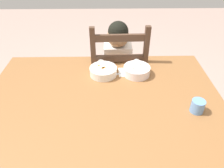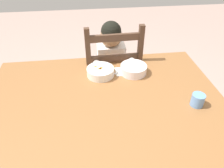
{
  "view_description": "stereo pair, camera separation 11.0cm",
  "coord_description": "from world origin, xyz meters",
  "px_view_note": "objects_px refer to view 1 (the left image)",
  "views": [
    {
      "loc": [
        0.04,
        -0.95,
        1.53
      ],
      "look_at": [
        0.06,
        0.08,
        0.76
      ],
      "focal_mm": 34.21,
      "sensor_mm": 36.0,
      "label": 1
    },
    {
      "loc": [
        -0.07,
        -0.95,
        1.53
      ],
      "look_at": [
        0.06,
        0.08,
        0.76
      ],
      "focal_mm": 34.21,
      "sensor_mm": 36.0,
      "label": 2
    }
  ],
  "objects_px": {
    "child_figure": "(118,62)",
    "dining_chair": "(118,78)",
    "spoon": "(115,74)",
    "drinking_cup": "(198,106)",
    "bowl_of_carrots": "(103,71)",
    "bowl_of_peas": "(137,70)",
    "dining_table": "(103,109)"
  },
  "relations": [
    {
      "from": "child_figure",
      "to": "dining_chair",
      "type": "bearing_deg",
      "value": 70.01
    },
    {
      "from": "spoon",
      "to": "drinking_cup",
      "type": "xyz_separation_m",
      "value": [
        0.44,
        -0.36,
        0.03
      ]
    },
    {
      "from": "child_figure",
      "to": "spoon",
      "type": "bearing_deg",
      "value": -96.6
    },
    {
      "from": "bowl_of_carrots",
      "to": "drinking_cup",
      "type": "bearing_deg",
      "value": -35.43
    },
    {
      "from": "child_figure",
      "to": "spoon",
      "type": "xyz_separation_m",
      "value": [
        -0.03,
        -0.3,
        0.08
      ]
    },
    {
      "from": "bowl_of_peas",
      "to": "drinking_cup",
      "type": "height_order",
      "value": "drinking_cup"
    },
    {
      "from": "child_figure",
      "to": "bowl_of_carrots",
      "type": "xyz_separation_m",
      "value": [
        -0.11,
        -0.29,
        0.1
      ]
    },
    {
      "from": "dining_chair",
      "to": "bowl_of_peas",
      "type": "height_order",
      "value": "dining_chair"
    },
    {
      "from": "dining_table",
      "to": "bowl_of_carrots",
      "type": "distance_m",
      "value": 0.28
    },
    {
      "from": "dining_chair",
      "to": "drinking_cup",
      "type": "relative_size",
      "value": 13.49
    },
    {
      "from": "bowl_of_peas",
      "to": "drinking_cup",
      "type": "relative_size",
      "value": 2.44
    },
    {
      "from": "dining_table",
      "to": "spoon",
      "type": "distance_m",
      "value": 0.28
    },
    {
      "from": "child_figure",
      "to": "drinking_cup",
      "type": "height_order",
      "value": "child_figure"
    },
    {
      "from": "dining_chair",
      "to": "bowl_of_carrots",
      "type": "height_order",
      "value": "dining_chair"
    },
    {
      "from": "dining_table",
      "to": "spoon",
      "type": "xyz_separation_m",
      "value": [
        0.08,
        0.25,
        0.09
      ]
    },
    {
      "from": "child_figure",
      "to": "bowl_of_peas",
      "type": "bearing_deg",
      "value": -68.56
    },
    {
      "from": "spoon",
      "to": "drinking_cup",
      "type": "distance_m",
      "value": 0.57
    },
    {
      "from": "dining_table",
      "to": "bowl_of_peas",
      "type": "height_order",
      "value": "bowl_of_peas"
    },
    {
      "from": "spoon",
      "to": "dining_table",
      "type": "bearing_deg",
      "value": -107.17
    },
    {
      "from": "child_figure",
      "to": "drinking_cup",
      "type": "distance_m",
      "value": 0.78
    },
    {
      "from": "dining_chair",
      "to": "spoon",
      "type": "bearing_deg",
      "value": -96.81
    },
    {
      "from": "child_figure",
      "to": "bowl_of_peas",
      "type": "xyz_separation_m",
      "value": [
        0.11,
        -0.29,
        0.11
      ]
    },
    {
      "from": "bowl_of_peas",
      "to": "spoon",
      "type": "relative_size",
      "value": 1.29
    },
    {
      "from": "bowl_of_peas",
      "to": "drinking_cup",
      "type": "distance_m",
      "value": 0.47
    },
    {
      "from": "dining_table",
      "to": "drinking_cup",
      "type": "xyz_separation_m",
      "value": [
        0.51,
        -0.11,
        0.12
      ]
    },
    {
      "from": "dining_table",
      "to": "drinking_cup",
      "type": "distance_m",
      "value": 0.54
    },
    {
      "from": "dining_chair",
      "to": "bowl_of_peas",
      "type": "relative_size",
      "value": 5.52
    },
    {
      "from": "child_figure",
      "to": "bowl_of_carrots",
      "type": "relative_size",
      "value": 5.27
    },
    {
      "from": "child_figure",
      "to": "bowl_of_peas",
      "type": "distance_m",
      "value": 0.33
    },
    {
      "from": "dining_chair",
      "to": "dining_table",
      "type": "bearing_deg",
      "value": -101.62
    },
    {
      "from": "dining_table",
      "to": "dining_chair",
      "type": "distance_m",
      "value": 0.58
    },
    {
      "from": "bowl_of_carrots",
      "to": "drinking_cup",
      "type": "xyz_separation_m",
      "value": [
        0.52,
        -0.37,
        0.01
      ]
    }
  ]
}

